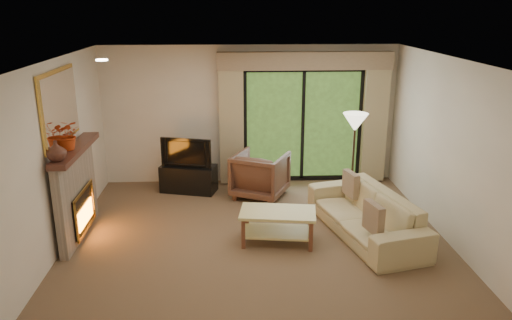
{
  "coord_description": "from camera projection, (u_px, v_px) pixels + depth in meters",
  "views": [
    {
      "loc": [
        -0.37,
        -6.71,
        3.31
      ],
      "look_at": [
        0.0,
        0.3,
        1.1
      ],
      "focal_mm": 35.0,
      "sensor_mm": 36.0,
      "label": 1
    }
  ],
  "objects": [
    {
      "name": "wall_back",
      "position": [
        250.0,
        115.0,
        9.4
      ],
      "size": [
        5.0,
        0.0,
        5.0
      ],
      "primitive_type": "plane",
      "rotation": [
        1.57,
        0.0,
        0.0
      ],
      "color": "beige",
      "rests_on": "ground"
    },
    {
      "name": "vase",
      "position": [
        56.0,
        151.0,
        6.39
      ],
      "size": [
        0.32,
        0.32,
        0.27
      ],
      "primitive_type": "imported",
      "rotation": [
        0.0,
        0.0,
        0.33
      ],
      "color": "#4D2920",
      "rests_on": "fireplace"
    },
    {
      "name": "mirror",
      "position": [
        60.0,
        107.0,
        6.87
      ],
      "size": [
        0.07,
        1.45,
        1.02
      ],
      "primitive_type": null,
      "color": "gold",
      "rests_on": "wall_left"
    },
    {
      "name": "wall_front",
      "position": [
        272.0,
        230.0,
        4.63
      ],
      "size": [
        5.0,
        0.0,
        5.0
      ],
      "primitive_type": "plane",
      "rotation": [
        -1.57,
        0.0,
        0.0
      ],
      "color": "beige",
      "rests_on": "ground"
    },
    {
      "name": "curtain_left",
      "position": [
        231.0,
        122.0,
        9.26
      ],
      "size": [
        0.45,
        0.18,
        2.35
      ],
      "primitive_type": "cube",
      "color": "tan",
      "rests_on": "floor"
    },
    {
      "name": "fireplace",
      "position": [
        76.0,
        192.0,
        7.26
      ],
      "size": [
        0.24,
        1.7,
        1.37
      ],
      "primitive_type": null,
      "color": "gray",
      "rests_on": "floor"
    },
    {
      "name": "wall_right",
      "position": [
        448.0,
        150.0,
        7.15
      ],
      "size": [
        0.0,
        5.0,
        5.0
      ],
      "primitive_type": "plane",
      "rotation": [
        1.57,
        0.0,
        -1.57
      ],
      "color": "beige",
      "rests_on": "ground"
    },
    {
      "name": "armchair",
      "position": [
        260.0,
        175.0,
        8.85
      ],
      "size": [
        1.16,
        1.17,
        0.81
      ],
      "primitive_type": "imported",
      "rotation": [
        0.0,
        0.0,
        2.7
      ],
      "color": "brown",
      "rests_on": "floor"
    },
    {
      "name": "branches",
      "position": [
        68.0,
        135.0,
        6.86
      ],
      "size": [
        0.4,
        0.35,
        0.42
      ],
      "primitive_type": "imported",
      "rotation": [
        0.0,
        0.0,
        0.04
      ],
      "color": "#BA3A13",
      "rests_on": "fireplace"
    },
    {
      "name": "coffee_table",
      "position": [
        278.0,
        227.0,
        7.17
      ],
      "size": [
        1.14,
        0.74,
        0.48
      ],
      "primitive_type": null,
      "rotation": [
        0.0,
        0.0,
        -0.14
      ],
      "color": "#E8D481",
      "rests_on": "floor"
    },
    {
      "name": "sliding_door",
      "position": [
        303.0,
        125.0,
        9.46
      ],
      "size": [
        2.26,
        0.1,
        2.16
      ],
      "primitive_type": null,
      "color": "black",
      "rests_on": "floor"
    },
    {
      "name": "tv",
      "position": [
        188.0,
        151.0,
        8.98
      ],
      "size": [
        0.93,
        0.36,
        0.54
      ],
      "primitive_type": "imported",
      "rotation": [
        0.0,
        0.0,
        -0.26
      ],
      "color": "black",
      "rests_on": "media_console"
    },
    {
      "name": "floor_lamp",
      "position": [
        353.0,
        159.0,
        8.48
      ],
      "size": [
        0.5,
        0.5,
        1.57
      ],
      "primitive_type": null,
      "rotation": [
        0.0,
        0.0,
        -0.22
      ],
      "color": "beige",
      "rests_on": "floor"
    },
    {
      "name": "pillow_far",
      "position": [
        351.0,
        184.0,
        7.94
      ],
      "size": [
        0.2,
        0.41,
        0.4
      ],
      "primitive_type": "cube",
      "rotation": [
        0.0,
        0.0,
        0.24
      ],
      "color": "brown",
      "rests_on": "sofa"
    },
    {
      "name": "wall_left",
      "position": [
        58.0,
        156.0,
        6.88
      ],
      "size": [
        0.0,
        5.0,
        5.0
      ],
      "primitive_type": "plane",
      "rotation": [
        1.57,
        0.0,
        1.57
      ],
      "color": "beige",
      "rests_on": "ground"
    },
    {
      "name": "media_console",
      "position": [
        189.0,
        178.0,
        9.13
      ],
      "size": [
        1.07,
        0.69,
        0.49
      ],
      "primitive_type": "cube",
      "rotation": [
        0.0,
        0.0,
        -0.26
      ],
      "color": "black",
      "rests_on": "floor"
    },
    {
      "name": "sofa",
      "position": [
        365.0,
        214.0,
        7.38
      ],
      "size": [
        1.41,
        2.42,
        0.66
      ],
      "primitive_type": "imported",
      "rotation": [
        0.0,
        0.0,
        -1.33
      ],
      "color": "tan",
      "rests_on": "floor"
    },
    {
      "name": "curtain_right",
      "position": [
        375.0,
        121.0,
        9.39
      ],
      "size": [
        0.45,
        0.18,
        2.35
      ],
      "primitive_type": "cube",
      "color": "tan",
      "rests_on": "floor"
    },
    {
      "name": "ceiling",
      "position": [
        257.0,
        59.0,
        6.62
      ],
      "size": [
        5.5,
        5.5,
        0.0
      ],
      "primitive_type": "plane",
      "rotation": [
        3.14,
        0.0,
        0.0
      ],
      "color": "white",
      "rests_on": "ground"
    },
    {
      "name": "floor",
      "position": [
        257.0,
        237.0,
        7.4
      ],
      "size": [
        5.5,
        5.5,
        0.0
      ],
      "primitive_type": "plane",
      "color": "brown",
      "rests_on": "ground"
    },
    {
      "name": "pillow_near",
      "position": [
        374.0,
        218.0,
        6.69
      ],
      "size": [
        0.2,
        0.42,
        0.41
      ],
      "primitive_type": "cube",
      "rotation": [
        0.0,
        0.0,
        0.24
      ],
      "color": "brown",
      "rests_on": "sofa"
    },
    {
      "name": "cornice",
      "position": [
        305.0,
        61.0,
        9.01
      ],
      "size": [
        3.2,
        0.24,
        0.32
      ],
      "primitive_type": "cube",
      "color": "#94785D",
      "rests_on": "wall_back"
    }
  ]
}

